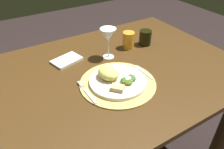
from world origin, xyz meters
TOP-DOWN VIEW (x-y plane):
  - dining_table at (0.00, 0.00)m, footprint 1.33×0.91m
  - placemat at (-0.01, -0.11)m, footprint 0.35×0.35m
  - dinner_plate at (-0.01, -0.11)m, footprint 0.26×0.26m
  - pasta_serving at (-0.04, -0.07)m, footprint 0.11×0.12m
  - salad_greens at (0.02, -0.14)m, footprint 0.08×0.07m
  - bread_piece at (-0.05, -0.17)m, footprint 0.06×0.07m
  - fork at (-0.16, -0.10)m, footprint 0.01×0.17m
  - spoon at (0.14, -0.08)m, footprint 0.02×0.13m
  - napkin at (-0.14, 0.19)m, footprint 0.17×0.13m
  - wine_glass at (0.07, 0.12)m, footprint 0.08×0.08m
  - amber_tumbler at (0.22, 0.15)m, footprint 0.07×0.07m
  - dark_tumbler at (0.33, 0.13)m, footprint 0.07×0.07m

SIDE VIEW (x-z plane):
  - dining_table at x=0.00m, z-range 0.20..0.90m
  - placemat at x=-0.01m, z-range 0.70..0.71m
  - napkin at x=-0.14m, z-range 0.70..0.71m
  - spoon at x=0.14m, z-range 0.70..0.71m
  - fork at x=-0.16m, z-range 0.71..0.71m
  - dinner_plate at x=-0.01m, z-range 0.71..0.72m
  - bread_piece at x=-0.05m, z-range 0.72..0.74m
  - salad_greens at x=0.02m, z-range 0.72..0.75m
  - dark_tumbler at x=0.33m, z-range 0.70..0.79m
  - pasta_serving at x=-0.04m, z-range 0.72..0.77m
  - amber_tumbler at x=0.22m, z-range 0.70..0.80m
  - wine_glass at x=0.07m, z-range 0.74..0.91m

